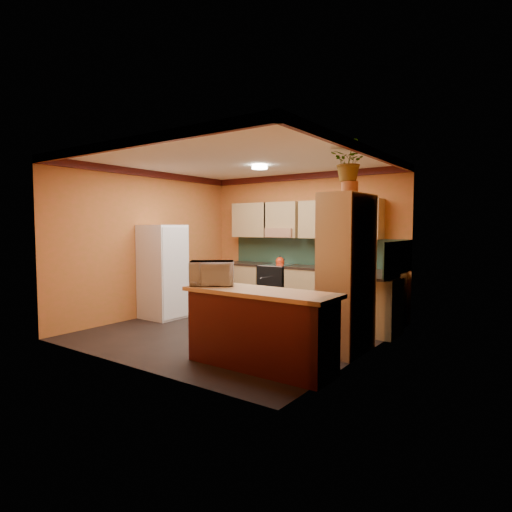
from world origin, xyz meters
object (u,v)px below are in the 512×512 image
(stove, at_px, (277,288))
(fridge, at_px, (163,272))
(base_cabinets_back, at_px, (305,291))
(breakfast_bar, at_px, (260,331))
(microwave, at_px, (212,273))
(pantry, at_px, (347,274))

(stove, height_order, fridge, fridge)
(stove, xyz_separation_m, fridge, (-1.33, -1.78, 0.39))
(base_cabinets_back, bearing_deg, breakfast_bar, -70.35)
(breakfast_bar, bearing_deg, fridge, 157.61)
(base_cabinets_back, distance_m, microwave, 3.12)
(pantry, distance_m, microwave, 1.78)
(base_cabinets_back, relative_size, pantry, 1.74)
(fridge, relative_size, microwave, 3.09)
(stove, xyz_separation_m, breakfast_bar, (1.71, -3.03, -0.02))
(base_cabinets_back, distance_m, breakfast_bar, 3.22)
(breakfast_bar, relative_size, microwave, 3.27)
(stove, distance_m, fridge, 2.26)
(base_cabinets_back, height_order, stove, stove)
(base_cabinets_back, height_order, pantry, pantry)
(stove, bearing_deg, microwave, -72.44)
(breakfast_bar, distance_m, microwave, 0.99)
(base_cabinets_back, bearing_deg, pantry, -48.04)
(base_cabinets_back, relative_size, stove, 4.01)
(base_cabinets_back, bearing_deg, fridge, -137.73)
(breakfast_bar, bearing_deg, pantry, 65.25)
(pantry, relative_size, breakfast_bar, 1.17)
(stove, bearing_deg, base_cabinets_back, 0.00)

